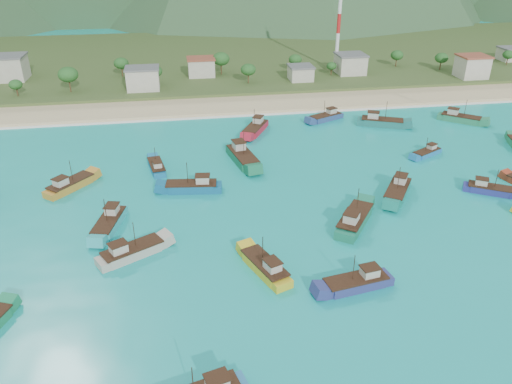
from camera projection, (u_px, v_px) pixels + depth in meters
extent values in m
plane|color=#0D9997|center=(284.00, 262.00, 76.21)|extent=(600.00, 600.00, 0.00)
cube|color=beige|center=(227.00, 106.00, 145.36)|extent=(400.00, 18.00, 1.20)
cube|color=#385123|center=(210.00, 59.00, 198.75)|extent=(400.00, 110.00, 2.40)
cube|color=white|center=(231.00, 116.00, 137.04)|extent=(400.00, 2.50, 0.08)
cube|color=beige|center=(11.00, 68.00, 163.38)|extent=(9.18, 10.03, 7.44)
cube|color=beige|center=(143.00, 79.00, 153.21)|extent=(9.71, 7.54, 6.35)
cube|color=beige|center=(201.00, 68.00, 167.90)|extent=(8.70, 7.26, 5.62)
cube|color=beige|center=(301.00, 74.00, 163.58)|extent=(7.32, 7.39, 4.24)
cube|color=beige|center=(350.00, 64.00, 170.81)|extent=(9.18, 8.85, 6.18)
cube|color=beige|center=(472.00, 67.00, 166.00)|extent=(8.96, 7.97, 6.81)
cylinder|color=red|center=(336.00, 61.00, 174.52)|extent=(1.20, 1.20, 6.35)
cylinder|color=white|center=(337.00, 43.00, 171.59)|extent=(1.20, 1.20, 6.35)
cylinder|color=red|center=(339.00, 24.00, 168.66)|extent=(1.20, 1.20, 6.35)
cylinder|color=white|center=(340.00, 4.00, 165.72)|extent=(1.20, 1.20, 6.35)
cube|color=#0E5884|center=(192.00, 188.00, 97.00)|extent=(11.30, 4.54, 2.00)
cube|color=beige|center=(203.00, 180.00, 96.25)|extent=(2.72, 2.30, 1.62)
cylinder|color=#382114|center=(187.00, 173.00, 95.48)|extent=(0.12, 0.12, 4.50)
cube|color=#127D6E|center=(397.00, 193.00, 95.20)|extent=(9.12, 11.22, 2.05)
cube|color=beige|center=(401.00, 179.00, 96.20)|extent=(3.16, 3.29, 1.67)
cylinder|color=#382114|center=(399.00, 178.00, 93.14)|extent=(0.12, 0.12, 4.62)
cube|color=#A9A598|center=(133.00, 253.00, 77.43)|extent=(10.80, 7.87, 1.93)
cube|color=beige|center=(119.00, 248.00, 75.43)|extent=(3.05, 2.87, 1.57)
cylinder|color=#382114|center=(134.00, 235.00, 76.31)|extent=(0.12, 0.12, 4.34)
cube|color=red|center=(255.00, 130.00, 125.53)|extent=(8.35, 11.61, 2.07)
cube|color=beige|center=(258.00, 120.00, 126.62)|extent=(3.06, 3.26, 1.68)
cylinder|color=#382114|center=(254.00, 118.00, 123.44)|extent=(0.12, 0.12, 4.65)
cube|color=navy|center=(491.00, 191.00, 96.28)|extent=(9.45, 7.20, 1.70)
cube|color=beige|center=(482.00, 182.00, 96.20)|extent=(2.71, 2.57, 1.38)
cylinder|color=#382114|center=(497.00, 179.00, 94.83)|extent=(0.12, 0.12, 3.83)
cube|color=#157053|center=(355.00, 221.00, 85.84)|extent=(9.78, 11.71, 2.16)
cube|color=beige|center=(352.00, 217.00, 83.00)|extent=(3.34, 3.46, 1.76)
cylinder|color=#382114|center=(358.00, 201.00, 84.76)|extent=(0.12, 0.12, 4.86)
cube|color=navy|center=(325.00, 118.00, 133.77)|extent=(10.33, 6.98, 1.82)
cube|color=beige|center=(331.00, 111.00, 134.05)|extent=(2.85, 2.64, 1.48)
cylinder|color=#382114|center=(324.00, 108.00, 132.12)|extent=(0.12, 0.12, 4.10)
cube|color=gold|center=(265.00, 268.00, 74.01)|extent=(6.60, 10.71, 1.88)
cube|color=beige|center=(272.00, 266.00, 71.61)|extent=(2.61, 2.87, 1.52)
cylinder|color=#382114|center=(263.00, 249.00, 73.05)|extent=(0.12, 0.12, 4.22)
cube|color=#237A54|center=(461.00, 120.00, 132.61)|extent=(10.55, 9.65, 2.01)
cube|color=beige|center=(453.00, 112.00, 132.80)|extent=(3.23, 3.17, 1.63)
cylinder|color=#382114|center=(466.00, 108.00, 130.81)|extent=(0.12, 0.12, 4.52)
cube|color=navy|center=(355.00, 284.00, 70.55)|extent=(10.58, 4.68, 1.86)
cube|color=beige|center=(370.00, 272.00, 70.37)|extent=(2.60, 2.23, 1.51)
cylinder|color=#382114|center=(354.00, 268.00, 68.99)|extent=(0.12, 0.12, 4.18)
cube|color=#196EAF|center=(426.00, 154.00, 112.66)|extent=(8.31, 5.97, 1.48)
cube|color=beige|center=(432.00, 147.00, 112.93)|extent=(2.34, 2.19, 1.20)
cylinder|color=#382114|center=(427.00, 145.00, 111.29)|extent=(0.12, 0.12, 3.33)
cube|color=#29ABB3|center=(109.00, 225.00, 84.88)|extent=(5.52, 11.04, 1.93)
cube|color=beige|center=(112.00, 210.00, 85.99)|extent=(2.45, 2.80, 1.57)
cylinder|color=#382114|center=(106.00, 211.00, 82.90)|extent=(0.12, 0.12, 4.34)
cube|color=beige|center=(217.00, 383.00, 53.08)|extent=(2.69, 2.38, 1.49)
cylinder|color=#382114|center=(193.00, 382.00, 51.51)|extent=(0.12, 0.12, 4.13)
cube|color=#B67C27|center=(71.00, 186.00, 97.96)|extent=(9.24, 10.09, 1.92)
cube|color=beige|center=(61.00, 182.00, 95.51)|extent=(3.04, 3.09, 1.56)
cylinder|color=#382114|center=(71.00, 170.00, 96.97)|extent=(0.12, 0.12, 4.33)
cube|color=#13689C|center=(157.00, 168.00, 105.87)|extent=(4.13, 9.24, 1.62)
cube|color=beige|center=(157.00, 165.00, 103.66)|extent=(1.96, 2.28, 1.32)
cylinder|color=#382114|center=(155.00, 155.00, 105.08)|extent=(0.12, 0.12, 3.65)
cube|color=#156A47|center=(243.00, 159.00, 109.15)|extent=(6.21, 13.38, 2.34)
cube|color=beige|center=(239.00, 146.00, 110.36)|extent=(2.88, 3.33, 1.90)
cylinder|color=#382114|center=(244.00, 144.00, 106.78)|extent=(0.12, 0.12, 5.27)
cube|color=#1B6561|center=(382.00, 123.00, 129.78)|extent=(12.28, 7.92, 2.16)
cube|color=beige|center=(373.00, 115.00, 129.40)|extent=(3.34, 3.06, 1.75)
cylinder|color=#382114|center=(386.00, 111.00, 128.02)|extent=(0.12, 0.12, 4.85)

